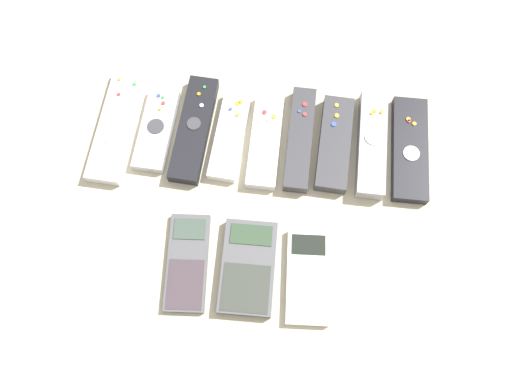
# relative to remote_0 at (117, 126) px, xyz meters

# --- Properties ---
(ground_plane) EXTENTS (3.00, 3.00, 0.00)m
(ground_plane) POSITION_rel_remote_0_xyz_m (0.26, -0.13, -0.01)
(ground_plane) COLOR #B2A88E
(remote_0) EXTENTS (0.07, 0.22, 0.02)m
(remote_0) POSITION_rel_remote_0_xyz_m (0.00, 0.00, 0.00)
(remote_0) COLOR silver
(remote_0) RESTS_ON ground_plane
(remote_1) EXTENTS (0.06, 0.16, 0.02)m
(remote_1) POSITION_rel_remote_0_xyz_m (0.07, 0.00, -0.00)
(remote_1) COLOR #B7B7BC
(remote_1) RESTS_ON ground_plane
(remote_2) EXTENTS (0.06, 0.21, 0.02)m
(remote_2) POSITION_rel_remote_0_xyz_m (0.14, 0.01, 0.00)
(remote_2) COLOR black
(remote_2) RESTS_ON ground_plane
(remote_3) EXTENTS (0.06, 0.17, 0.02)m
(remote_3) POSITION_rel_remote_0_xyz_m (0.20, 0.00, -0.00)
(remote_3) COLOR white
(remote_3) RESTS_ON ground_plane
(remote_4) EXTENTS (0.05, 0.18, 0.02)m
(remote_4) POSITION_rel_remote_0_xyz_m (0.27, -0.00, -0.00)
(remote_4) COLOR silver
(remote_4) RESTS_ON ground_plane
(remote_5) EXTENTS (0.05, 0.20, 0.03)m
(remote_5) POSITION_rel_remote_0_xyz_m (0.33, 0.01, 0.00)
(remote_5) COLOR #333338
(remote_5) RESTS_ON ground_plane
(remote_6) EXTENTS (0.06, 0.18, 0.03)m
(remote_6) POSITION_rel_remote_0_xyz_m (0.39, 0.00, 0.00)
(remote_6) COLOR #333338
(remote_6) RESTS_ON ground_plane
(remote_7) EXTENTS (0.05, 0.20, 0.03)m
(remote_7) POSITION_rel_remote_0_xyz_m (0.45, 0.01, 0.00)
(remote_7) COLOR gray
(remote_7) RESTS_ON ground_plane
(remote_8) EXTENTS (0.06, 0.20, 0.02)m
(remote_8) POSITION_rel_remote_0_xyz_m (0.52, 0.01, 0.00)
(remote_8) COLOR black
(remote_8) RESTS_ON ground_plane
(calculator_0) EXTENTS (0.08, 0.16, 0.01)m
(calculator_0) POSITION_rel_remote_0_xyz_m (0.16, -0.23, -0.00)
(calculator_0) COLOR #4C4C51
(calculator_0) RESTS_ON ground_plane
(calculator_1) EXTENTS (0.09, 0.15, 0.02)m
(calculator_1) POSITION_rel_remote_0_xyz_m (0.26, -0.23, -0.00)
(calculator_1) COLOR #4C4C51
(calculator_1) RESTS_ON ground_plane
(calculator_2) EXTENTS (0.08, 0.15, 0.01)m
(calculator_2) POSITION_rel_remote_0_xyz_m (0.36, -0.24, -0.00)
(calculator_2) COLOR silver
(calculator_2) RESTS_ON ground_plane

